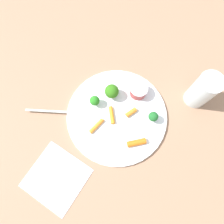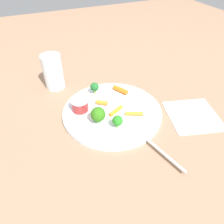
{
  "view_description": "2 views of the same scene",
  "coord_description": "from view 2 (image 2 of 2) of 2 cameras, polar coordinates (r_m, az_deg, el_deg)",
  "views": [
    {
      "loc": [
        -0.16,
        -0.03,
        0.58
      ],
      "look_at": [
        -0.0,
        0.02,
        0.03
      ],
      "focal_mm": 31.47,
      "sensor_mm": 36.0,
      "label": 1
    },
    {
      "loc": [
        0.2,
        0.45,
        0.43
      ],
      "look_at": [
        0.01,
        0.02,
        0.02
      ],
      "focal_mm": 33.54,
      "sensor_mm": 36.0,
      "label": 2
    }
  ],
  "objects": [
    {
      "name": "fork",
      "position": [
        0.56,
        11.45,
        -8.94
      ],
      "size": [
        0.06,
        0.19,
        0.0
      ],
      "color": "#B7C0BD",
      "rests_on": "plate"
    },
    {
      "name": "carrot_stick_3",
      "position": [
        0.72,
        2.33,
        6.05
      ],
      "size": [
        0.04,
        0.06,
        0.02
      ],
      "primitive_type": "cylinder",
      "rotation": [
        1.57,
        0.0,
        0.5
      ],
      "color": "orange",
      "rests_on": "plate"
    },
    {
      "name": "plate",
      "position": [
        0.65,
        0.06,
        0.1
      ],
      "size": [
        0.31,
        0.31,
        0.01
      ],
      "primitive_type": "cylinder",
      "color": "white",
      "rests_on": "ground_plane"
    },
    {
      "name": "broccoli_floret_1",
      "position": [
        0.59,
        -3.83,
        -0.69
      ],
      "size": [
        0.04,
        0.04,
        0.05
      ],
      "color": "#84B56D",
      "rests_on": "plate"
    },
    {
      "name": "carrot_stick_1",
      "position": [
        0.67,
        -2.78,
        2.57
      ],
      "size": [
        0.04,
        0.03,
        0.01
      ],
      "primitive_type": "cylinder",
      "rotation": [
        1.57,
        0.0,
        4.05
      ],
      "color": "orange",
      "rests_on": "plate"
    },
    {
      "name": "carrot_stick_2",
      "position": [
        0.63,
        6.1,
        -0.43
      ],
      "size": [
        0.05,
        0.03,
        0.01
      ],
      "primitive_type": "cylinder",
      "rotation": [
        1.57,
        0.0,
        1.12
      ],
      "color": "orange",
      "rests_on": "plate"
    },
    {
      "name": "drinking_glass",
      "position": [
        0.77,
        -15.76,
        10.51
      ],
      "size": [
        0.07,
        0.07,
        0.12
      ],
      "primitive_type": "cylinder",
      "color": "silver",
      "rests_on": "ground_plane"
    },
    {
      "name": "sauce_cup",
      "position": [
        0.64,
        -8.74,
        1.93
      ],
      "size": [
        0.05,
        0.05,
        0.04
      ],
      "color": "maroon",
      "rests_on": "plate"
    },
    {
      "name": "broccoli_floret_0",
      "position": [
        0.57,
        1.53,
        -2.42
      ],
      "size": [
        0.03,
        0.03,
        0.04
      ],
      "color": "#86C361",
      "rests_on": "plate"
    },
    {
      "name": "ground_plane",
      "position": [
        0.65,
        0.06,
        -0.3
      ],
      "size": [
        2.4,
        2.4,
        0.0
      ],
      "primitive_type": "plane",
      "color": "#956F55"
    },
    {
      "name": "broccoli_floret_2",
      "position": [
        0.7,
        -4.78,
        6.76
      ],
      "size": [
        0.03,
        0.03,
        0.04
      ],
      "color": "#88B85A",
      "rests_on": "plate"
    },
    {
      "name": "carrot_stick_0",
      "position": [
        0.64,
        1.08,
        0.32
      ],
      "size": [
        0.05,
        0.03,
        0.01
      ],
      "primitive_type": "cylinder",
      "rotation": [
        1.57,
        0.0,
        2.02
      ],
      "color": "orange",
      "rests_on": "plate"
    },
    {
      "name": "napkin",
      "position": [
        0.69,
        21.21,
        -0.84
      ],
      "size": [
        0.18,
        0.19,
        0.0
      ],
      "primitive_type": "cube",
      "rotation": [
        0.0,
        0.0,
        -0.28
      ],
      "color": "silver",
      "rests_on": "ground_plane"
    }
  ]
}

